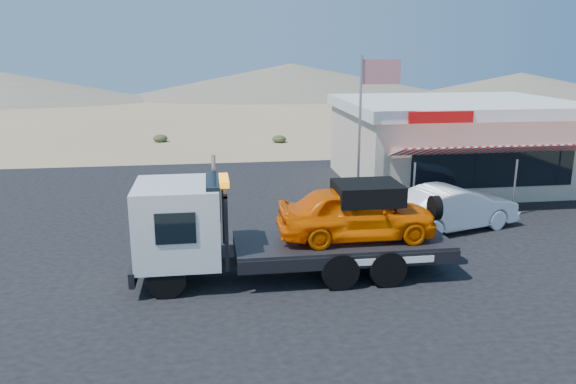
# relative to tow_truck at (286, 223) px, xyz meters

# --- Properties ---
(ground) EXTENTS (120.00, 120.00, 0.00)m
(ground) POSITION_rel_tow_truck_xyz_m (-1.09, 1.22, -1.56)
(ground) COLOR #9D7C59
(ground) RESTS_ON ground
(asphalt_lot) EXTENTS (32.00, 24.00, 0.02)m
(asphalt_lot) POSITION_rel_tow_truck_xyz_m (0.91, 4.22, -1.55)
(asphalt_lot) COLOR black
(asphalt_lot) RESTS_ON ground
(tow_truck) EXTENTS (8.68, 2.57, 2.90)m
(tow_truck) POSITION_rel_tow_truck_xyz_m (0.00, 0.00, 0.00)
(tow_truck) COLOR black
(tow_truck) RESTS_ON asphalt_lot
(white_sedan) EXTENTS (5.04, 2.97, 1.57)m
(white_sedan) POSITION_rel_tow_truck_xyz_m (6.44, 3.29, -0.76)
(white_sedan) COLOR silver
(white_sedan) RESTS_ON asphalt_lot
(jerky_store) EXTENTS (10.40, 9.97, 3.90)m
(jerky_store) POSITION_rel_tow_truck_xyz_m (9.41, 10.19, 0.43)
(jerky_store) COLOR beige
(jerky_store) RESTS_ON asphalt_lot
(flagpole) EXTENTS (1.55, 0.10, 6.00)m
(flagpole) POSITION_rel_tow_truck_xyz_m (3.84, 5.72, 2.20)
(flagpole) COLOR #99999E
(flagpole) RESTS_ON asphalt_lot
(distant_hills) EXTENTS (126.00, 48.00, 4.20)m
(distant_hills) POSITION_rel_tow_truck_xyz_m (-10.86, 56.36, 0.32)
(distant_hills) COLOR #726B59
(distant_hills) RESTS_ON ground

